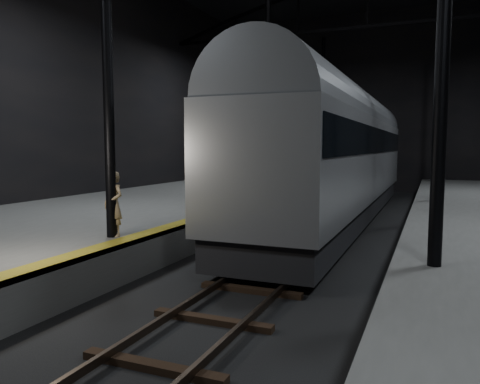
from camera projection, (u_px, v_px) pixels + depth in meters
The scene contains 6 objects.
ground at pixel (298, 255), 14.25m from camera, with size 44.00×44.00×0.00m, color black.
platform_left at pixel (99, 223), 17.06m from camera, with size 9.00×43.80×1.00m, color #585855.
tactile_strip at pixel (203, 216), 15.39m from camera, with size 0.50×43.80×0.01m, color olive.
track at pixel (298, 253), 14.24m from camera, with size 2.40×43.00×0.24m.
train at pixel (341, 148), 20.11m from camera, with size 3.25×21.75×5.81m.
woman at pixel (114, 204), 11.93m from camera, with size 0.61×0.40×1.67m, color tan.
Camera 1 is at (3.72, -13.61, 3.29)m, focal length 35.00 mm.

